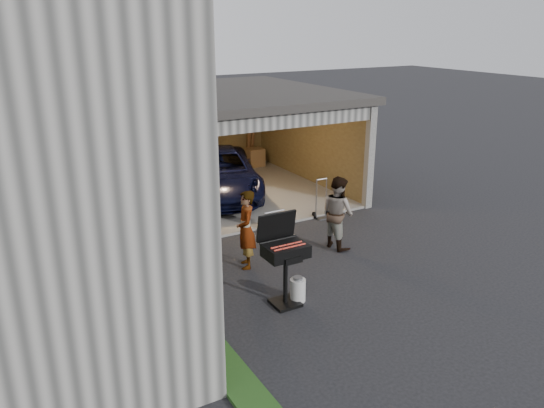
{
  "coord_description": "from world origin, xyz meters",
  "views": [
    {
      "loc": [
        -4.79,
        -6.78,
        4.63
      ],
      "look_at": [
        0.19,
        2.08,
        1.15
      ],
      "focal_mm": 35.0,
      "sensor_mm": 36.0,
      "label": 1
    }
  ],
  "objects_px": {
    "woman": "(246,230)",
    "plywood_panel": "(182,304)",
    "minivan": "(218,175)",
    "bbq_grill": "(284,253)",
    "hand_truck": "(322,210)",
    "propane_tank": "(298,290)",
    "man": "(338,212)"
  },
  "relations": [
    {
      "from": "woman",
      "to": "bbq_grill",
      "type": "xyz_separation_m",
      "value": [
        -0.1,
        -1.65,
        0.16
      ]
    },
    {
      "from": "plywood_panel",
      "to": "hand_truck",
      "type": "relative_size",
      "value": 0.81
    },
    {
      "from": "woman",
      "to": "bbq_grill",
      "type": "height_order",
      "value": "bbq_grill"
    },
    {
      "from": "man",
      "to": "plywood_panel",
      "type": "relative_size",
      "value": 1.91
    },
    {
      "from": "bbq_grill",
      "to": "hand_truck",
      "type": "bearing_deg",
      "value": 47.07
    },
    {
      "from": "propane_tank",
      "to": "plywood_panel",
      "type": "relative_size",
      "value": 0.5
    },
    {
      "from": "woman",
      "to": "plywood_panel",
      "type": "height_order",
      "value": "woman"
    },
    {
      "from": "woman",
      "to": "propane_tank",
      "type": "bearing_deg",
      "value": 24.73
    },
    {
      "from": "man",
      "to": "propane_tank",
      "type": "distance_m",
      "value": 2.64
    },
    {
      "from": "woman",
      "to": "hand_truck",
      "type": "height_order",
      "value": "woman"
    },
    {
      "from": "woman",
      "to": "plywood_panel",
      "type": "distance_m",
      "value": 2.45
    },
    {
      "from": "minivan",
      "to": "bbq_grill",
      "type": "distance_m",
      "value": 6.31
    },
    {
      "from": "propane_tank",
      "to": "hand_truck",
      "type": "bearing_deg",
      "value": 49.9
    },
    {
      "from": "bbq_grill",
      "to": "propane_tank",
      "type": "relative_size",
      "value": 3.87
    },
    {
      "from": "minivan",
      "to": "plywood_panel",
      "type": "height_order",
      "value": "minivan"
    },
    {
      "from": "propane_tank",
      "to": "hand_truck",
      "type": "xyz_separation_m",
      "value": [
        2.75,
        3.26,
        -0.01
      ]
    },
    {
      "from": "woman",
      "to": "hand_truck",
      "type": "bearing_deg",
      "value": 138.05
    },
    {
      "from": "man",
      "to": "plywood_panel",
      "type": "xyz_separation_m",
      "value": [
        -4.05,
        -1.43,
        -0.38
      ]
    },
    {
      "from": "propane_tank",
      "to": "bbq_grill",
      "type": "bearing_deg",
      "value": 172.05
    },
    {
      "from": "plywood_panel",
      "to": "woman",
      "type": "bearing_deg",
      "value": 38.45
    },
    {
      "from": "woman",
      "to": "hand_truck",
      "type": "xyz_separation_m",
      "value": [
        2.9,
        1.58,
        -0.6
      ]
    },
    {
      "from": "minivan",
      "to": "bbq_grill",
      "type": "relative_size",
      "value": 2.81
    },
    {
      "from": "bbq_grill",
      "to": "plywood_panel",
      "type": "bearing_deg",
      "value": 175.49
    },
    {
      "from": "woman",
      "to": "hand_truck",
      "type": "relative_size",
      "value": 1.55
    },
    {
      "from": "plywood_panel",
      "to": "hand_truck",
      "type": "xyz_separation_m",
      "value": [
        4.8,
        3.09,
        -0.21
      ]
    },
    {
      "from": "woman",
      "to": "man",
      "type": "relative_size",
      "value": 1.0
    },
    {
      "from": "minivan",
      "to": "plywood_panel",
      "type": "bearing_deg",
      "value": -100.91
    },
    {
      "from": "minivan",
      "to": "propane_tank",
      "type": "height_order",
      "value": "minivan"
    },
    {
      "from": "woman",
      "to": "man",
      "type": "distance_m",
      "value": 2.16
    },
    {
      "from": "minivan",
      "to": "plywood_panel",
      "type": "distance_m",
      "value": 6.82
    },
    {
      "from": "hand_truck",
      "to": "plywood_panel",
      "type": "bearing_deg",
      "value": -145.03
    },
    {
      "from": "man",
      "to": "hand_truck",
      "type": "relative_size",
      "value": 1.55
    }
  ]
}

